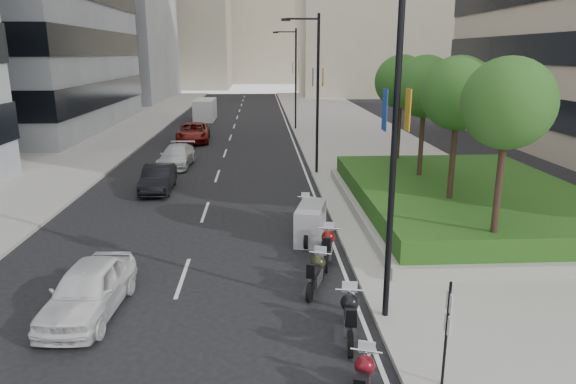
{
  "coord_description": "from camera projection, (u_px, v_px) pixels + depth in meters",
  "views": [
    {
      "loc": [
        1.04,
        -11.21,
        6.92
      ],
      "look_at": [
        2.02,
        6.85,
        2.0
      ],
      "focal_mm": 32.0,
      "sensor_mm": 36.0,
      "label": 1
    }
  ],
  "objects": [
    {
      "name": "motorcycle_4",
      "position": [
        328.0,
        247.0,
        17.37
      ],
      "size": [
        0.72,
        2.15,
        1.08
      ],
      "rotation": [
        0.0,
        0.0,
        1.39
      ],
      "color": "black",
      "rests_on": "ground"
    },
    {
      "name": "motorcycle_2",
      "position": [
        350.0,
        317.0,
        12.74
      ],
      "size": [
        0.73,
        2.18,
        1.08
      ],
      "rotation": [
        0.0,
        0.0,
        1.43
      ],
      "color": "black",
      "rests_on": "ground"
    },
    {
      "name": "ground",
      "position": [
        221.0,
        345.0,
        12.56
      ],
      "size": [
        160.0,
        160.0,
        0.0
      ],
      "primitive_type": "plane",
      "color": "black",
      "rests_on": "ground"
    },
    {
      "name": "planter",
      "position": [
        464.0,
        207.0,
        22.63
      ],
      "size": [
        10.0,
        14.0,
        0.4
      ],
      "primitive_type": "cube",
      "color": "#9A998F",
      "rests_on": "sidewalk_right"
    },
    {
      "name": "delivery_van",
      "position": [
        205.0,
        111.0,
        54.03
      ],
      "size": [
        2.05,
        5.24,
        2.19
      ],
      "rotation": [
        0.0,
        0.0,
        -0.01
      ],
      "color": "white",
      "rests_on": "ground"
    },
    {
      "name": "tree_0",
      "position": [
        508.0,
        104.0,
        15.44
      ],
      "size": [
        2.8,
        2.8,
        6.3
      ],
      "color": "#332319",
      "rests_on": "planter"
    },
    {
      "name": "car_a",
      "position": [
        89.0,
        289.0,
        13.93
      ],
      "size": [
        1.95,
        4.25,
        1.41
      ],
      "primitive_type": "imported",
      "rotation": [
        0.0,
        0.0,
        -0.07
      ],
      "color": "white",
      "rests_on": "ground"
    },
    {
      "name": "tree_1",
      "position": [
        458.0,
        94.0,
        19.29
      ],
      "size": [
        2.8,
        2.8,
        6.3
      ],
      "color": "#332319",
      "rests_on": "planter"
    },
    {
      "name": "motorcycle_1",
      "position": [
        363.0,
        382.0,
        10.29
      ],
      "size": [
        0.83,
        1.92,
        0.99
      ],
      "rotation": [
        0.0,
        0.0,
        1.26
      ],
      "color": "black",
      "rests_on": "ground"
    },
    {
      "name": "sidewalk_right",
      "position": [
        358.0,
        139.0,
        41.92
      ],
      "size": [
        10.0,
        100.0,
        0.15
      ],
      "primitive_type": "cube",
      "color": "#9E9B93",
      "rests_on": "ground"
    },
    {
      "name": "tree_2",
      "position": [
        425.0,
        87.0,
        23.15
      ],
      "size": [
        2.8,
        2.8,
        6.3
      ],
      "color": "#332319",
      "rests_on": "planter"
    },
    {
      "name": "motorcycle_3",
      "position": [
        316.0,
        273.0,
        15.35
      ],
      "size": [
        0.91,
        1.98,
        1.03
      ],
      "rotation": [
        0.0,
        0.0,
        1.23
      ],
      "color": "black",
      "rests_on": "ground"
    },
    {
      "name": "lamp_post_0",
      "position": [
        389.0,
        132.0,
        12.41
      ],
      "size": [
        2.34,
        0.45,
        9.0
      ],
      "color": "black",
      "rests_on": "ground"
    },
    {
      "name": "car_d",
      "position": [
        193.0,
        132.0,
        41.12
      ],
      "size": [
        2.82,
        5.54,
        1.5
      ],
      "primitive_type": "imported",
      "rotation": [
        0.0,
        0.0,
        0.06
      ],
      "color": "maroon",
      "rests_on": "ground"
    },
    {
      "name": "sidewalk_left",
      "position": [
        97.0,
        142.0,
        40.82
      ],
      "size": [
        8.0,
        100.0,
        0.15
      ],
      "primitive_type": "cube",
      "color": "#9E9B93",
      "rests_on": "ground"
    },
    {
      "name": "lane_edge",
      "position": [
        293.0,
        141.0,
        41.66
      ],
      "size": [
        0.12,
        100.0,
        0.01
      ],
      "primitive_type": "cube",
      "color": "silver",
      "rests_on": "ground"
    },
    {
      "name": "tree_3",
      "position": [
        401.0,
        82.0,
        27.0
      ],
      "size": [
        2.8,
        2.8,
        6.3
      ],
      "color": "#332319",
      "rests_on": "planter"
    },
    {
      "name": "car_b",
      "position": [
        158.0,
        178.0,
        26.38
      ],
      "size": [
        1.54,
        4.11,
        1.34
      ],
      "primitive_type": "imported",
      "rotation": [
        0.0,
        0.0,
        0.03
      ],
      "color": "black",
      "rests_on": "ground"
    },
    {
      "name": "lane_centre",
      "position": [
        229.0,
        141.0,
        41.39
      ],
      "size": [
        0.12,
        100.0,
        0.01
      ],
      "primitive_type": "cube",
      "color": "silver",
      "rests_on": "ground"
    },
    {
      "name": "motorcycle_6",
      "position": [
        304.0,
        210.0,
        21.54
      ],
      "size": [
        0.67,
        1.99,
        1.0
      ],
      "rotation": [
        0.0,
        0.0,
        1.4
      ],
      "color": "black",
      "rests_on": "ground"
    },
    {
      "name": "lamp_post_1",
      "position": [
        315.0,
        87.0,
        28.79
      ],
      "size": [
        2.34,
        0.45,
        9.0
      ],
      "color": "black",
      "rests_on": "ground"
    },
    {
      "name": "parking_sign",
      "position": [
        447.0,
        329.0,
        10.5
      ],
      "size": [
        0.06,
        0.32,
        2.5
      ],
      "color": "black",
      "rests_on": "ground"
    },
    {
      "name": "building_cream_left",
      "position": [
        164.0,
        1.0,
        103.51
      ],
      "size": [
        26.0,
        24.0,
        34.0
      ],
      "primitive_type": "cube",
      "color": "#B7AD93",
      "rests_on": "ground"
    },
    {
      "name": "car_c",
      "position": [
        177.0,
        156.0,
        32.15
      ],
      "size": [
        2.08,
        4.65,
        1.32
      ],
      "primitive_type": "imported",
      "rotation": [
        0.0,
        0.0,
        -0.05
      ],
      "color": "silver",
      "rests_on": "ground"
    },
    {
      "name": "lamp_post_2",
      "position": [
        294.0,
        74.0,
        46.14
      ],
      "size": [
        2.34,
        0.45,
        9.0
      ],
      "color": "black",
      "rests_on": "ground"
    },
    {
      "name": "building_cream_centre",
      "position": [
        262.0,
        1.0,
        123.31
      ],
      "size": [
        30.0,
        24.0,
        38.0
      ],
      "primitive_type": "cube",
      "color": "#B7AD93",
      "rests_on": "ground"
    },
    {
      "name": "motorcycle_5",
      "position": [
        311.0,
        223.0,
        19.4
      ],
      "size": [
        1.43,
        2.43,
        1.38
      ],
      "rotation": [
        0.0,
        0.0,
        1.33
      ],
      "color": "black",
      "rests_on": "ground"
    },
    {
      "name": "hedge",
      "position": [
        466.0,
        194.0,
        22.47
      ],
      "size": [
        9.4,
        13.4,
        0.8
      ],
      "primitive_type": "cube",
      "color": "#134313",
      "rests_on": "planter"
    }
  ]
}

